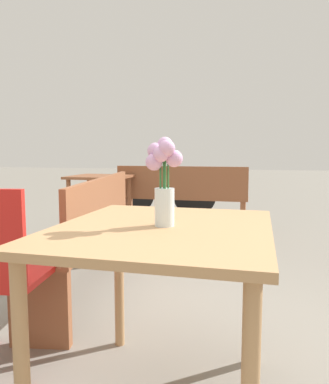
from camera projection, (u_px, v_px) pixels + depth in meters
The scene contains 6 objects.
table_front at pixel (163, 252), 1.46m from camera, with size 0.84×0.98×0.75m.
flower_vase at pixel (164, 179), 1.43m from camera, with size 0.14×0.13×0.34m.
bench_near at pixel (91, 231), 2.70m from camera, with size 0.60×1.68×0.85m.
bench_far at pixel (182, 196), 4.75m from camera, with size 1.66×0.38×0.85m.
table_back at pixel (100, 188), 4.50m from camera, with size 0.69×0.67×0.74m.
bicycle at pixel (164, 193), 6.04m from camera, with size 1.70×0.44×0.80m.
Camera 1 is at (0.32, -1.39, 1.04)m, focal length 35.00 mm.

